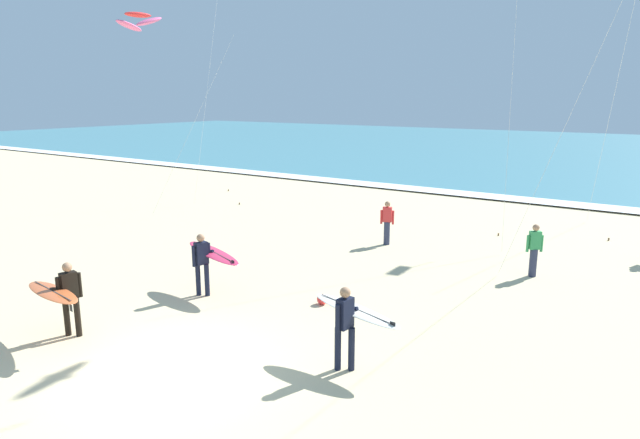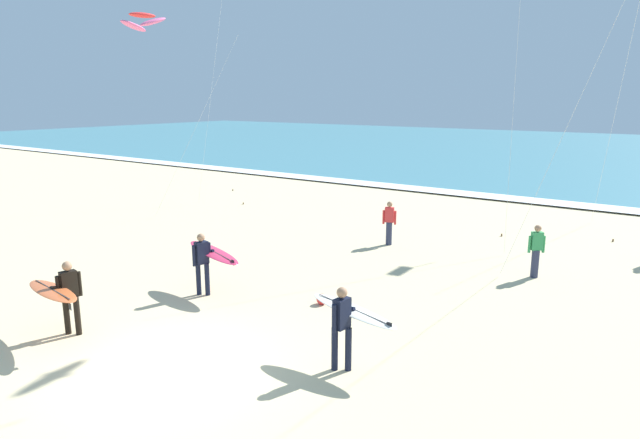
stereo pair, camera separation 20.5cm
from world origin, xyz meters
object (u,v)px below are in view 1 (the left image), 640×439
(surfer_lead, at_px, (61,293))
(surfer_trailing, at_px, (350,317))
(bystander_green_top, at_px, (534,250))
(kite_arc_scarlet_high, at_px, (139,21))
(bystander_red_top, at_px, (387,223))
(beach_ball, at_px, (322,299))
(surfer_third, at_px, (208,257))

(surfer_lead, distance_m, surfer_trailing, 6.38)
(surfer_lead, height_order, bystander_green_top, surfer_lead)
(surfer_lead, height_order, kite_arc_scarlet_high, kite_arc_scarlet_high)
(bystander_red_top, bearing_deg, kite_arc_scarlet_high, -169.57)
(surfer_lead, relative_size, beach_ball, 9.04)
(beach_ball, bearing_deg, surfer_third, -159.82)
(surfer_trailing, xyz_separation_m, kite_arc_scarlet_high, (-14.27, 6.75, 7.19))
(surfer_third, bearing_deg, bystander_green_top, 43.53)
(surfer_third, bearing_deg, kite_arc_scarlet_high, 149.12)
(kite_arc_scarlet_high, relative_size, beach_ball, 30.62)
(kite_arc_scarlet_high, distance_m, bystander_green_top, 17.51)
(surfer_lead, xyz_separation_m, bystander_green_top, (7.45, 10.33, -0.24))
(kite_arc_scarlet_high, distance_m, bystander_red_top, 13.03)
(kite_arc_scarlet_high, xyz_separation_m, bystander_green_top, (15.82, 1.15, -7.42))
(surfer_trailing, xyz_separation_m, bystander_green_top, (1.54, 7.91, -0.23))
(surfer_trailing, distance_m, beach_ball, 3.53)
(surfer_lead, xyz_separation_m, kite_arc_scarlet_high, (-8.37, 9.18, 7.18))
(surfer_lead, bearing_deg, kite_arc_scarlet_high, 132.37)
(kite_arc_scarlet_high, bearing_deg, surfer_trailing, -25.32)
(surfer_trailing, xyz_separation_m, surfer_third, (-5.31, 1.39, 0.01))
(beach_ball, bearing_deg, surfer_trailing, -46.72)
(surfer_third, bearing_deg, surfer_lead, -98.82)
(surfer_lead, distance_m, beach_ball, 6.13)
(surfer_lead, relative_size, kite_arc_scarlet_high, 0.30)
(kite_arc_scarlet_high, bearing_deg, surfer_lead, -47.63)
(surfer_trailing, relative_size, surfer_third, 0.89)
(surfer_third, relative_size, kite_arc_scarlet_high, 0.27)
(surfer_lead, bearing_deg, surfer_third, 81.18)
(surfer_lead, distance_m, bystander_red_top, 11.33)
(bystander_red_top, distance_m, bystander_green_top, 5.34)
(surfer_lead, height_order, bystander_red_top, surfer_lead)
(kite_arc_scarlet_high, bearing_deg, surfer_third, -30.88)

